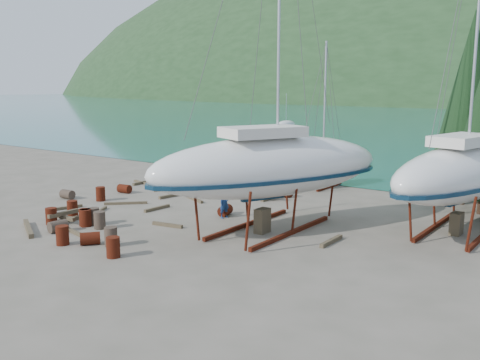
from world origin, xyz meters
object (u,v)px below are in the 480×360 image
Objects in this scene: large_sailboat_near at (270,166)px; large_sailboat_far at (463,172)px; small_sailboat_shore at (321,164)px; worker at (224,202)px.

large_sailboat_far is (7.74, 5.27, -0.25)m from large_sailboat_near.
small_sailboat_shore is (-11.18, 6.52, -1.33)m from large_sailboat_far.
large_sailboat_near reaches higher than worker.
large_sailboat_far is 12.21m from worker.
large_sailboat_far reaches higher than worker.
large_sailboat_near is 1.10× the size of large_sailboat_far.
large_sailboat_far is 13.01m from small_sailboat_shore.
small_sailboat_shore is 11.21m from worker.
large_sailboat_near reaches higher than large_sailboat_far.
large_sailboat_near is 9.37m from large_sailboat_far.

